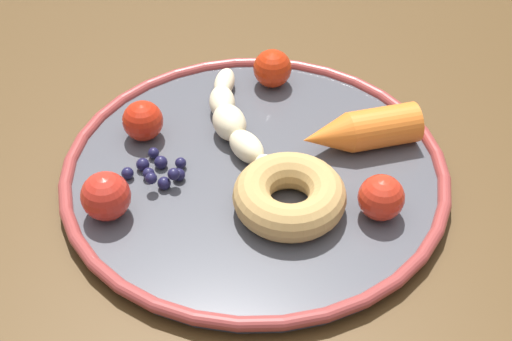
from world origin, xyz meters
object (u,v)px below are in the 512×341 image
object	(u,v)px
carrot_orange	(360,131)
donut	(289,199)
dining_table	(251,276)
tomato_mid	(381,197)
banana	(236,123)
tomato_far	(143,121)
blueberry_pile	(158,170)
tomato_extra	(272,68)
tomato_near	(106,196)
plate	(256,173)

from	to	relation	value
carrot_orange	donut	world-z (taller)	carrot_orange
dining_table	tomato_mid	world-z (taller)	tomato_mid
banana	tomato_far	distance (m)	0.09
carrot_orange	blueberry_pile	world-z (taller)	carrot_orange
tomato_mid	donut	bearing A→B (deg)	-86.63
donut	tomato_extra	world-z (taller)	tomato_extra
carrot_orange	tomato_near	bearing A→B (deg)	-64.11
tomato_mid	tomato_far	distance (m)	0.23
tomato_mid	blueberry_pile	bearing A→B (deg)	-99.73
banana	tomato_mid	size ratio (longest dim) A/B	4.25
dining_table	carrot_orange	size ratio (longest dim) A/B	11.22
dining_table	tomato_near	bearing A→B (deg)	-82.26
tomato_near	tomato_mid	size ratio (longest dim) A/B	1.07
tomato_near	tomato_mid	distance (m)	0.23
dining_table	tomato_near	size ratio (longest dim) A/B	30.89
tomato_near	plate	bearing A→B (deg)	117.77
tomato_extra	carrot_orange	bearing A→B (deg)	43.02
banana	tomato_near	xyz separation A→B (m)	(0.11, -0.10, 0.01)
blueberry_pile	tomato_near	distance (m)	0.06
dining_table	tomato_mid	size ratio (longest dim) A/B	32.97
dining_table	blueberry_pile	bearing A→B (deg)	-111.48
banana	donut	size ratio (longest dim) A/B	1.74
donut	tomato_near	bearing A→B (deg)	-85.45
donut	tomato_extra	bearing A→B (deg)	-172.36
banana	tomato_far	bearing A→B (deg)	-82.82
dining_table	donut	world-z (taller)	donut
dining_table	tomato_extra	size ratio (longest dim) A/B	33.36
plate	banana	xyz separation A→B (m)	(-0.05, -0.02, 0.02)
banana	tomato_mid	distance (m)	0.16
dining_table	tomato_near	xyz separation A→B (m)	(0.02, -0.12, 0.11)
banana	blueberry_pile	distance (m)	0.09
donut	tomato_extra	xyz separation A→B (m)	(-0.18, -0.02, 0.00)
tomato_extra	plate	bearing A→B (deg)	-3.02
plate	tomato_far	bearing A→B (deg)	-110.17
carrot_orange	tomato_extra	xyz separation A→B (m)	(-0.09, -0.08, 0.00)
tomato_far	tomato_extra	world-z (taller)	same
blueberry_pile	tomato_far	distance (m)	0.06
dining_table	carrot_orange	bearing A→B (deg)	132.93
blueberry_pile	tomato_near	world-z (taller)	tomato_near
tomato_near	tomato_extra	size ratio (longest dim) A/B	1.08
banana	carrot_orange	size ratio (longest dim) A/B	1.45
dining_table	carrot_orange	distance (m)	0.17
blueberry_pile	tomato_far	size ratio (longest dim) A/B	1.49
tomato_mid	banana	bearing A→B (deg)	-126.80
donut	tomato_mid	world-z (taller)	tomato_mid
donut	blueberry_pile	world-z (taller)	donut
tomato_near	carrot_orange	bearing A→B (deg)	115.89
banana	donut	xyz separation A→B (m)	(0.10, 0.05, 0.00)
banana	dining_table	bearing A→B (deg)	12.44
banana	blueberry_pile	bearing A→B (deg)	-44.88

